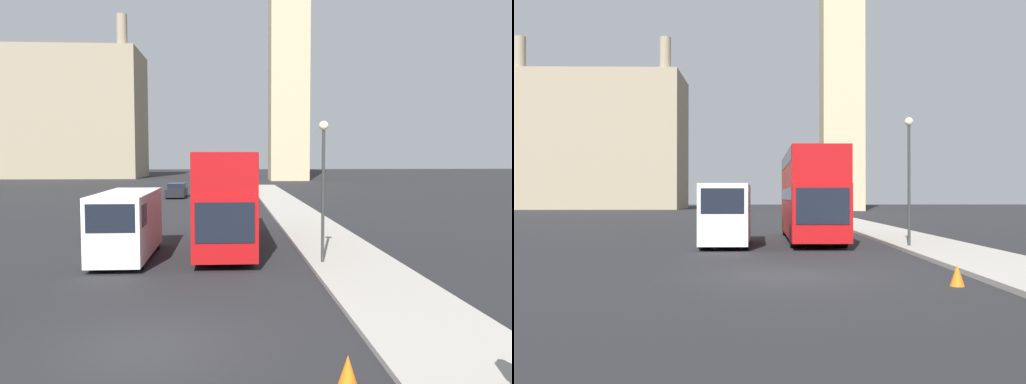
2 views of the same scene
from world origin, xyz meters
TOP-DOWN VIEW (x-y plane):
  - ground_plane at (0.00, 0.00)m, footprint 300.00×300.00m
  - sidewalk_strip at (6.77, 0.00)m, footprint 3.54×120.00m
  - clock_tower at (12.54, 76.61)m, footprint 7.13×7.30m
  - building_block_distant at (-29.84, 89.81)m, footprint 29.52×15.84m
  - red_double_decker_bus at (1.77, 12.65)m, footprint 2.52×11.31m
  - white_van at (-2.29, 9.70)m, footprint 2.08×5.99m
  - street_lamp at (5.54, 7.98)m, footprint 0.36×0.36m
  - parked_sedan at (-3.36, 40.48)m, footprint 1.88×4.75m
  - traffic_cone at (4.10, -2.03)m, footprint 0.36×0.36m

SIDE VIEW (x-z plane):
  - ground_plane at x=0.00m, z-range 0.00..0.00m
  - sidewalk_strip at x=6.77m, z-range 0.00..0.15m
  - traffic_cone at x=4.10m, z-range 0.00..0.55m
  - parked_sedan at x=-3.36m, z-range -0.06..1.40m
  - white_van at x=-2.29m, z-range 0.09..2.86m
  - red_double_decker_bus at x=1.77m, z-range 0.27..4.66m
  - street_lamp at x=5.54m, z-range 1.03..6.47m
  - building_block_distant at x=-29.84m, z-range -2.65..27.34m
  - clock_tower at x=12.54m, z-range 0.85..62.74m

